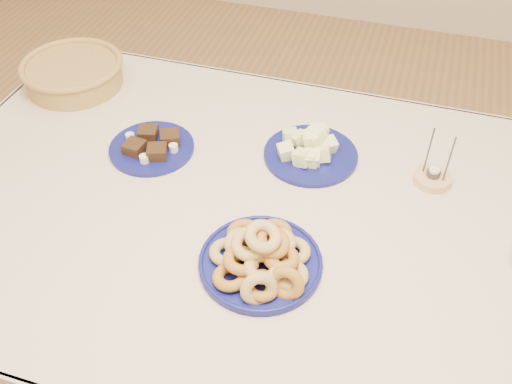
# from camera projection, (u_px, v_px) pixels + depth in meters

# --- Properties ---
(ground) EXTENTS (5.00, 5.00, 0.00)m
(ground) POSITION_uv_depth(u_px,v_px,m) (261.00, 369.00, 1.86)
(ground) COLOR #997148
(ground) RESTS_ON ground
(dining_table) EXTENTS (1.71, 1.11, 0.75)m
(dining_table) POSITION_uv_depth(u_px,v_px,m) (262.00, 238.00, 1.42)
(dining_table) COLOR brown
(dining_table) RESTS_ON ground
(donut_platter) EXTENTS (0.35, 0.35, 0.12)m
(donut_platter) POSITION_uv_depth(u_px,v_px,m) (261.00, 258.00, 1.20)
(donut_platter) COLOR navy
(donut_platter) RESTS_ON dining_table
(melon_plate) EXTENTS (0.25, 0.25, 0.08)m
(melon_plate) POSITION_uv_depth(u_px,v_px,m) (310.00, 150.00, 1.47)
(melon_plate) COLOR navy
(melon_plate) RESTS_ON dining_table
(brownie_plate) EXTENTS (0.26, 0.26, 0.04)m
(brownie_plate) POSITION_uv_depth(u_px,v_px,m) (152.00, 146.00, 1.50)
(brownie_plate) COLOR navy
(brownie_plate) RESTS_ON dining_table
(wicker_basket) EXTENTS (0.36, 0.36, 0.08)m
(wicker_basket) POSITION_uv_depth(u_px,v_px,m) (73.00, 72.00, 1.70)
(wicker_basket) COLOR olive
(wicker_basket) RESTS_ON dining_table
(candle_holder) EXTENTS (0.12, 0.12, 0.15)m
(candle_holder) POSITION_uv_depth(u_px,v_px,m) (432.00, 178.00, 1.40)
(candle_holder) COLOR tan
(candle_holder) RESTS_ON dining_table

